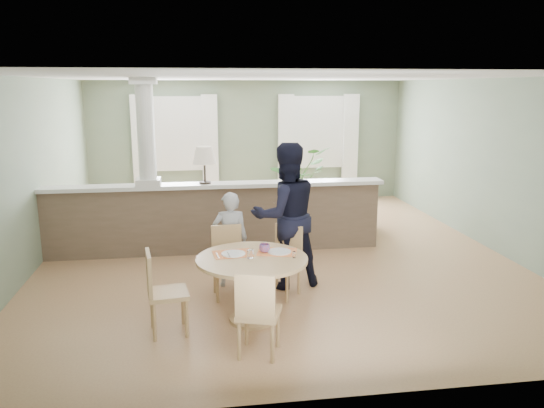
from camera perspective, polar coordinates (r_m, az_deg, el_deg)
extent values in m
plane|color=tan|center=(8.39, 0.25, -5.31)|extent=(8.00, 8.00, 0.00)
cube|color=gray|center=(12.01, -2.62, 6.71)|extent=(7.00, 0.02, 2.70)
cube|color=gray|center=(8.31, -24.38, 2.97)|extent=(0.02, 8.00, 2.70)
cube|color=gray|center=(9.26, 22.25, 4.04)|extent=(0.02, 8.00, 2.70)
cube|color=gray|center=(4.25, 8.40, -4.32)|extent=(7.00, 0.02, 2.70)
cube|color=white|center=(7.98, 0.27, 13.47)|extent=(7.00, 8.00, 0.02)
cube|color=white|center=(11.91, -10.36, 7.43)|extent=(1.10, 0.02, 1.50)
cube|color=white|center=(11.89, -10.37, 7.42)|extent=(1.22, 0.04, 1.62)
cube|color=white|center=(12.23, 4.93, 7.72)|extent=(1.10, 0.02, 1.50)
cube|color=white|center=(12.20, 4.96, 7.71)|extent=(1.22, 0.04, 1.62)
cube|color=white|center=(11.90, -13.95, 5.81)|extent=(0.35, 0.10, 2.30)
cube|color=white|center=(11.85, -6.67, 6.07)|extent=(0.35, 0.10, 2.30)
cube|color=white|center=(12.02, 1.50, 6.24)|extent=(0.35, 0.10, 2.30)
cube|color=white|center=(12.36, 8.41, 6.29)|extent=(0.35, 0.10, 2.30)
cube|color=#755C4B|center=(8.35, -6.07, -1.71)|extent=(5.20, 0.22, 1.05)
cube|color=white|center=(8.23, -6.16, 2.03)|extent=(5.32, 0.36, 0.06)
cube|color=white|center=(8.24, -13.14, 2.35)|extent=(0.36, 0.36, 0.10)
cylinder|color=white|center=(8.15, -13.40, 7.51)|extent=(0.26, 0.26, 1.39)
cube|color=white|center=(8.12, -13.67, 12.75)|extent=(0.38, 0.38, 0.10)
cylinder|color=black|center=(8.22, -7.21, 2.31)|extent=(0.18, 0.18, 0.03)
cylinder|color=black|center=(8.19, -7.24, 3.38)|extent=(0.03, 0.03, 0.28)
cone|color=beige|center=(8.16, -7.29, 5.25)|extent=(0.36, 0.36, 0.26)
imported|color=#89644B|center=(9.67, 2.71, -0.45)|extent=(2.91, 1.70, 0.80)
imported|color=#346829|center=(11.00, 2.75, 2.63)|extent=(1.61, 1.58, 1.36)
cylinder|color=tan|center=(6.09, -2.12, -12.24)|extent=(0.52, 0.52, 0.04)
cylinder|color=tan|center=(5.95, -2.15, -9.17)|extent=(0.14, 0.14, 0.66)
cylinder|color=tan|center=(5.83, -2.18, -5.96)|extent=(1.23, 1.23, 0.04)
cube|color=red|center=(5.96, -4.23, -5.34)|extent=(0.47, 0.36, 0.01)
cube|color=red|center=(6.00, 0.55, -5.17)|extent=(0.50, 0.41, 0.01)
cylinder|color=white|center=(5.93, -4.18, -5.35)|extent=(0.27, 0.27, 0.01)
cylinder|color=white|center=(5.99, 0.78, -5.13)|extent=(0.27, 0.27, 0.01)
cylinder|color=white|center=(5.79, -2.34, -5.37)|extent=(0.08, 0.08, 0.09)
cube|color=silver|center=(5.87, -4.67, -5.46)|extent=(0.03, 0.18, 0.00)
cube|color=silver|center=(5.89, -5.87, -5.53)|extent=(0.03, 0.22, 0.00)
cylinder|color=white|center=(5.81, 2.38, -5.46)|extent=(0.04, 0.04, 0.07)
cylinder|color=silver|center=(5.80, 2.39, -5.08)|extent=(0.04, 0.04, 0.01)
imported|color=blue|center=(5.99, -0.81, -4.77)|extent=(0.13, 0.13, 0.10)
cube|color=tan|center=(6.61, -4.68, -6.45)|extent=(0.42, 0.42, 0.05)
cylinder|color=tan|center=(6.52, -5.87, -8.84)|extent=(0.04, 0.04, 0.41)
cylinder|color=tan|center=(6.56, -3.05, -8.65)|extent=(0.04, 0.04, 0.41)
cylinder|color=tan|center=(6.82, -6.18, -7.87)|extent=(0.04, 0.04, 0.41)
cylinder|color=tan|center=(6.86, -3.48, -7.70)|extent=(0.04, 0.04, 0.41)
cube|color=tan|center=(6.71, -4.92, -4.05)|extent=(0.38, 0.06, 0.43)
cube|color=tan|center=(6.61, 1.06, -6.42)|extent=(0.56, 0.56, 0.05)
cylinder|color=tan|center=(6.63, -0.85, -8.40)|extent=(0.04, 0.04, 0.41)
cylinder|color=tan|center=(6.48, 1.62, -8.91)|extent=(0.04, 0.04, 0.41)
cylinder|color=tan|center=(6.89, 0.52, -7.57)|extent=(0.04, 0.04, 0.41)
cylinder|color=tan|center=(6.75, 2.92, -8.03)|extent=(0.04, 0.04, 0.41)
cube|color=tan|center=(6.69, 1.81, -4.07)|extent=(0.32, 0.26, 0.43)
cube|color=tan|center=(5.24, -1.43, -11.64)|extent=(0.50, 0.50, 0.05)
cylinder|color=tan|center=(5.45, 0.63, -13.21)|extent=(0.04, 0.04, 0.41)
cylinder|color=tan|center=(5.51, -2.77, -12.95)|extent=(0.04, 0.04, 0.41)
cylinder|color=tan|center=(5.17, 0.05, -14.75)|extent=(0.04, 0.04, 0.41)
cylinder|color=tan|center=(5.23, -3.55, -14.45)|extent=(0.04, 0.04, 0.41)
cube|color=tan|center=(4.98, -1.85, -9.99)|extent=(0.37, 0.15, 0.44)
cube|color=tan|center=(5.76, -11.11, -9.44)|extent=(0.46, 0.46, 0.05)
cylinder|color=tan|center=(5.72, -9.16, -12.05)|extent=(0.04, 0.04, 0.42)
cylinder|color=tan|center=(6.02, -9.57, -10.76)|extent=(0.04, 0.04, 0.42)
cylinder|color=tan|center=(5.69, -12.55, -12.31)|extent=(0.04, 0.04, 0.42)
cylinder|color=tan|center=(6.00, -12.77, -11.00)|extent=(0.04, 0.04, 0.42)
cube|color=tan|center=(5.67, -13.09, -7.28)|extent=(0.09, 0.39, 0.45)
imported|color=#A6A6AB|center=(6.91, -4.51, -3.82)|extent=(0.46, 0.31, 1.26)
imported|color=black|center=(6.83, 1.47, -1.25)|extent=(1.04, 0.89, 1.89)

